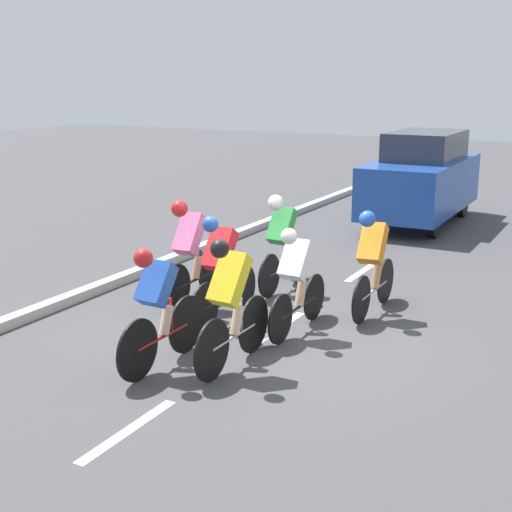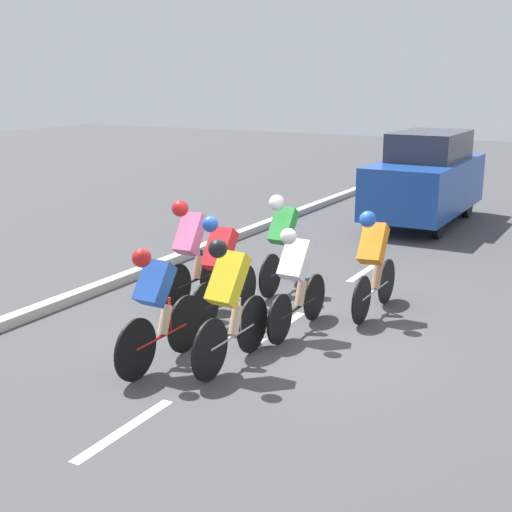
% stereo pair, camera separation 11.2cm
% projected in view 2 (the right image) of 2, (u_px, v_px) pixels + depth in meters
% --- Properties ---
extents(ground_plane, '(60.00, 60.00, 0.00)m').
position_uv_depth(ground_plane, '(274.00, 331.00, 9.37)').
color(ground_plane, '#424244').
extents(lane_stripe_near, '(0.12, 1.40, 0.01)m').
position_uv_depth(lane_stripe_near, '(125.00, 429.00, 6.77)').
color(lane_stripe_near, white).
rests_on(lane_stripe_near, ground).
extents(lane_stripe_mid, '(0.12, 1.40, 0.01)m').
position_uv_depth(lane_stripe_mid, '(279.00, 328.00, 9.48)').
color(lane_stripe_mid, white).
rests_on(lane_stripe_mid, ground).
extents(lane_stripe_far, '(0.12, 1.40, 0.01)m').
position_uv_depth(lane_stripe_far, '(364.00, 272.00, 12.19)').
color(lane_stripe_far, white).
rests_on(lane_stripe_far, ground).
extents(curb, '(0.20, 27.37, 0.14)m').
position_uv_depth(curb, '(94.00, 289.00, 10.97)').
color(curb, '#B7B2A8').
rests_on(curb, ground).
extents(cyclist_white, '(0.33, 1.68, 1.44)m').
position_uv_depth(cyclist_white, '(296.00, 277.00, 9.13)').
color(cyclist_white, black).
rests_on(cyclist_white, ground).
extents(cyclist_orange, '(0.35, 1.69, 1.52)m').
position_uv_depth(cyclist_orange, '(373.00, 260.00, 9.83)').
color(cyclist_orange, black).
rests_on(cyclist_orange, ground).
extents(cyclist_green, '(0.33, 1.68, 1.55)m').
position_uv_depth(cyclist_green, '(283.00, 239.00, 10.94)').
color(cyclist_green, black).
rests_on(cyclist_green, ground).
extents(cyclist_pink, '(0.34, 1.67, 1.59)m').
position_uv_depth(cyclist_pink, '(191.00, 249.00, 10.26)').
color(cyclist_pink, black).
rests_on(cyclist_pink, ground).
extents(cyclist_yellow, '(0.34, 1.66, 1.57)m').
position_uv_depth(cyclist_yellow, '(229.00, 301.00, 8.01)').
color(cyclist_yellow, black).
rests_on(cyclist_yellow, ground).
extents(cyclist_red, '(0.33, 1.71, 1.52)m').
position_uv_depth(cyclist_red, '(221.00, 267.00, 9.48)').
color(cyclist_red, black).
rests_on(cyclist_red, ground).
extents(cyclist_blue, '(0.33, 1.66, 1.47)m').
position_uv_depth(cyclist_blue, '(157.00, 305.00, 8.03)').
color(cyclist_blue, black).
rests_on(cyclist_blue, ground).
extents(support_car, '(1.70, 4.15, 2.05)m').
position_uv_depth(support_car, '(426.00, 178.00, 15.91)').
color(support_car, black).
rests_on(support_car, ground).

